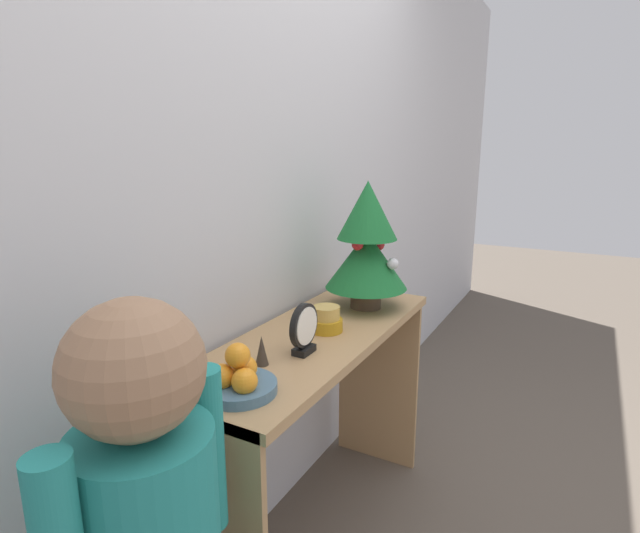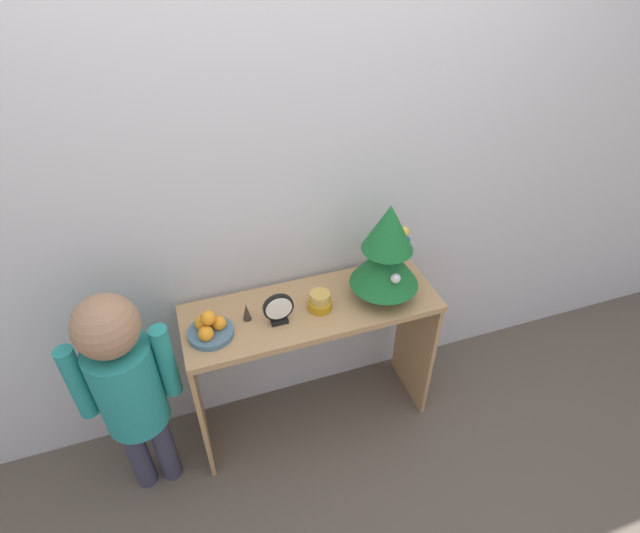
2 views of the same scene
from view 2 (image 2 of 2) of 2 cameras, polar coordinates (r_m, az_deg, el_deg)
The scene contains 9 objects.
ground_plane at distance 2.64m, azimuth 0.59°, elevation -19.72°, with size 12.00×12.00×0.00m, color brown.
back_wall at distance 2.07m, azimuth -3.19°, elevation 9.59°, with size 7.00×0.05×2.50m, color silver.
console_table at distance 2.30m, azimuth -0.93°, elevation -7.95°, with size 1.12×0.39×0.77m.
mini_tree at distance 2.09m, azimuth 7.64°, elevation 1.61°, with size 0.30×0.30×0.46m.
fruit_bowl at distance 2.06m, azimuth -12.48°, elevation -6.93°, with size 0.19×0.19×0.13m.
singing_bowl at distance 2.13m, azimuth -0.00°, elevation -4.02°, with size 0.11×0.11×0.08m.
desk_clock at distance 2.05m, azimuth -4.77°, elevation -4.90°, with size 0.13×0.04×0.15m.
figurine at distance 2.10m, azimuth -8.40°, elevation -5.15°, with size 0.04×0.04×0.08m.
child_figure at distance 2.12m, azimuth -21.31°, elevation -12.05°, with size 0.40×0.25×1.11m.
Camera 2 is at (-0.48, -1.33, 2.23)m, focal length 28.00 mm.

